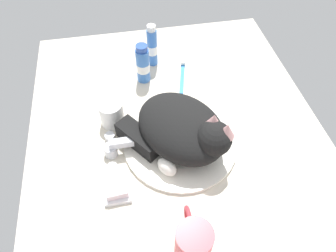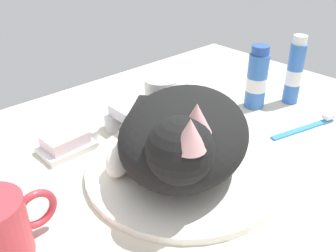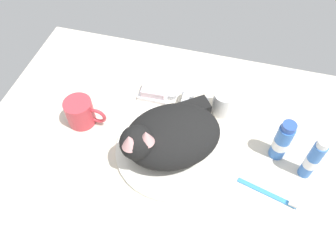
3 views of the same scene
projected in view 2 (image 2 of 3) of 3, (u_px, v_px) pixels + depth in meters
ground_plane at (183, 179)px, 59.79cm from camera, size 110.00×82.50×3.00cm
sink_basin at (184, 168)px, 58.76cm from camera, size 30.80×30.80×1.16cm
faucet at (119, 121)px, 68.72cm from camera, size 12.91×11.25×5.28cm
cat at (181, 135)px, 54.69cm from camera, size 31.57×31.80×14.82cm
rinse_cup at (161, 96)px, 74.79cm from camera, size 6.68×6.68×7.54cm
soap_dish at (67, 148)px, 64.02cm from camera, size 9.00×6.40×1.20cm
soap_bar at (65, 139)px, 63.20cm from camera, size 7.47×5.39×2.11cm
toothpaste_bottle at (257, 79)px, 76.28cm from camera, size 4.25×4.25×13.23cm
mouthwash_bottle at (294, 72)px, 77.76cm from camera, size 3.36×3.36×14.66cm
toothbrush at (307, 126)px, 70.71cm from camera, size 15.21×5.11×1.60cm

